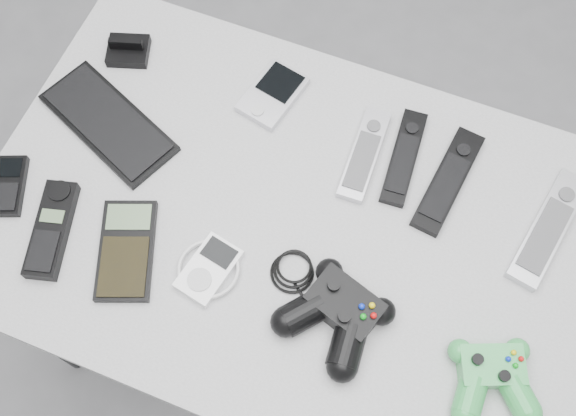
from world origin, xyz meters
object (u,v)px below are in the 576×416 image
at_px(calculator, 126,250).
at_px(mp3_player, 209,269).
at_px(remote_silver_a, 364,154).
at_px(remote_black_b, 448,180).
at_px(mobile_phone, 9,186).
at_px(controller_green, 493,376).
at_px(desk, 296,236).
at_px(remote_silver_b, 549,228).
at_px(pda, 273,94).
at_px(cordless_handset, 51,229).
at_px(remote_black_a, 404,157).
at_px(controller_black, 338,312).
at_px(pda_keyboard, 108,122).

xyz_separation_m(calculator, mp3_player, (0.14, 0.02, 0.00)).
xyz_separation_m(remote_silver_a, remote_black_b, (0.15, 0.00, -0.00)).
bearing_deg(mobile_phone, controller_green, -22.92).
distance_m(desk, remote_silver_b, 0.43).
relative_size(desk, remote_black_b, 5.13).
bearing_deg(calculator, pda, 51.92).
bearing_deg(remote_black_b, pda, 178.93).
xyz_separation_m(cordless_handset, controller_green, (0.75, 0.03, 0.01)).
xyz_separation_m(desk, remote_black_b, (0.22, 0.17, 0.07)).
relative_size(remote_black_a, controller_black, 0.69).
xyz_separation_m(pda_keyboard, mp3_player, (0.29, -0.19, 0.00)).
bearing_deg(pda, desk, -46.89).
xyz_separation_m(desk, remote_black_a, (0.13, 0.19, 0.07)).
xyz_separation_m(pda_keyboard, remote_black_a, (0.52, 0.13, 0.00)).
bearing_deg(remote_black_b, remote_silver_a, -170.98).
bearing_deg(remote_black_a, remote_silver_a, -166.91).
bearing_deg(mp3_player, desk, 63.39).
height_order(pda, cordless_handset, cordless_handset).
xyz_separation_m(remote_black_a, controller_green, (0.24, -0.32, 0.01)).
bearing_deg(pda_keyboard, pda, 55.68).
relative_size(remote_silver_a, cordless_handset, 1.08).
bearing_deg(cordless_handset, mp3_player, -8.24).
xyz_separation_m(pda_keyboard, cordless_handset, (0.01, -0.22, 0.01)).
bearing_deg(desk, pda, 121.01).
relative_size(pda_keyboard, remote_silver_a, 1.44).
bearing_deg(controller_green, pda_keyboard, 143.64).
bearing_deg(remote_black_a, pda_keyboard, -170.10).
xyz_separation_m(pda_keyboard, controller_black, (0.51, -0.18, 0.02)).
relative_size(desk, calculator, 6.15).
height_order(desk, remote_silver_b, remote_silver_b).
distance_m(remote_silver_a, remote_silver_b, 0.34).
relative_size(remote_silver_a, mp3_player, 1.67).
height_order(remote_black_a, controller_green, controller_green).
relative_size(remote_black_b, remote_silver_b, 0.93).
xyz_separation_m(remote_black_b, mobile_phone, (-0.71, -0.29, -0.00)).
distance_m(desk, pda_keyboard, 0.40).
bearing_deg(mp3_player, cordless_handset, -161.75).
height_order(pda_keyboard, remote_black_b, remote_black_b).
bearing_deg(calculator, remote_silver_b, 3.34).
xyz_separation_m(desk, mp3_player, (-0.10, -0.13, 0.07)).
bearing_deg(mp3_player, remote_silver_b, 39.91).
xyz_separation_m(pda, mp3_player, (0.03, -0.35, -0.00)).
xyz_separation_m(cordless_handset, mp3_player, (0.27, 0.03, -0.00)).
height_order(pda, controller_green, controller_green).
distance_m(pda, controller_black, 0.43).
height_order(pda, calculator, pda).
bearing_deg(controller_black, controller_green, 16.29).
height_order(mobile_phone, controller_green, controller_green).
relative_size(remote_black_b, calculator, 1.20).
relative_size(pda, cordless_handset, 0.74).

